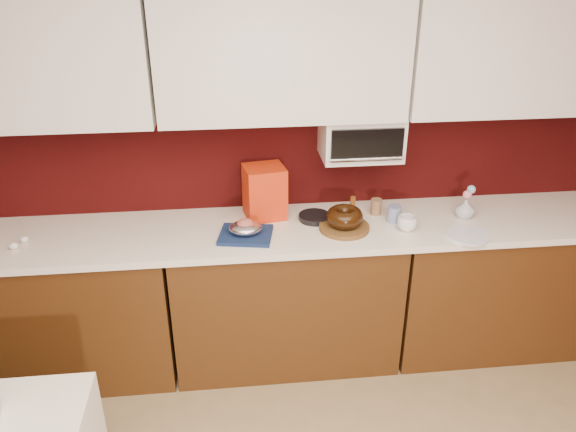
# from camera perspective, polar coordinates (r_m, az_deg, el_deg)

# --- Properties ---
(wall_back) EXTENTS (4.00, 0.02, 2.50)m
(wall_back) POSITION_cam_1_polar(r_m,az_deg,el_deg) (3.36, -0.84, 6.60)
(wall_back) COLOR #330706
(wall_back) RESTS_ON floor
(base_cabinet_left) EXTENTS (1.31, 0.58, 0.86)m
(base_cabinet_left) POSITION_cam_1_polar(r_m,az_deg,el_deg) (3.59, -22.20, -8.82)
(base_cabinet_left) COLOR #48280E
(base_cabinet_left) RESTS_ON floor
(base_cabinet_center) EXTENTS (1.31, 0.58, 0.86)m
(base_cabinet_center) POSITION_cam_1_polar(r_m,az_deg,el_deg) (3.45, -0.25, -8.10)
(base_cabinet_center) COLOR #48280E
(base_cabinet_center) RESTS_ON floor
(base_cabinet_right) EXTENTS (1.31, 0.58, 0.86)m
(base_cabinet_right) POSITION_cam_1_polar(r_m,az_deg,el_deg) (3.81, 20.27, -6.37)
(base_cabinet_right) COLOR #48280E
(base_cabinet_right) RESTS_ON floor
(countertop) EXTENTS (4.00, 0.62, 0.04)m
(countertop) POSITION_cam_1_polar(r_m,az_deg,el_deg) (3.22, -0.27, -1.46)
(countertop) COLOR white
(countertop) RESTS_ON base_cabinet_center
(upper_cabinet_left) EXTENTS (1.31, 0.33, 0.70)m
(upper_cabinet_left) POSITION_cam_1_polar(r_m,az_deg,el_deg) (3.20, -25.92, 14.25)
(upper_cabinet_left) COLOR white
(upper_cabinet_left) RESTS_ON wall_back
(upper_cabinet_center) EXTENTS (1.31, 0.33, 0.70)m
(upper_cabinet_center) POSITION_cam_1_polar(r_m,az_deg,el_deg) (3.04, -0.61, 16.26)
(upper_cabinet_center) COLOR white
(upper_cabinet_center) RESTS_ON wall_back
(upper_cabinet_right) EXTENTS (1.31, 0.33, 0.70)m
(upper_cabinet_right) POSITION_cam_1_polar(r_m,az_deg,el_deg) (3.44, 22.97, 15.45)
(upper_cabinet_right) COLOR white
(upper_cabinet_right) RESTS_ON wall_back
(toaster_oven) EXTENTS (0.45, 0.30, 0.25)m
(toaster_oven) POSITION_cam_1_polar(r_m,az_deg,el_deg) (3.25, 7.39, 8.06)
(toaster_oven) COLOR white
(toaster_oven) RESTS_ON upper_cabinet_center
(toaster_oven_door) EXTENTS (0.40, 0.02, 0.18)m
(toaster_oven_door) POSITION_cam_1_polar(r_m,az_deg,el_deg) (3.10, 8.06, 7.15)
(toaster_oven_door) COLOR black
(toaster_oven_door) RESTS_ON toaster_oven
(toaster_oven_handle) EXTENTS (0.42, 0.02, 0.02)m
(toaster_oven_handle) POSITION_cam_1_polar(r_m,az_deg,el_deg) (3.12, 8.04, 5.75)
(toaster_oven_handle) COLOR silver
(toaster_oven_handle) RESTS_ON toaster_oven
(cake_base) EXTENTS (0.31, 0.31, 0.03)m
(cake_base) POSITION_cam_1_polar(r_m,az_deg,el_deg) (3.20, 5.71, -1.15)
(cake_base) COLOR brown
(cake_base) RESTS_ON countertop
(bundt_cake) EXTENTS (0.26, 0.26, 0.08)m
(bundt_cake) POSITION_cam_1_polar(r_m,az_deg,el_deg) (3.17, 5.77, -0.08)
(bundt_cake) COLOR black
(bundt_cake) RESTS_ON cake_base
(navy_towel) EXTENTS (0.32, 0.29, 0.02)m
(navy_towel) POSITION_cam_1_polar(r_m,az_deg,el_deg) (3.11, -4.32, -1.93)
(navy_towel) COLOR navy
(navy_towel) RESTS_ON countertop
(foil_ham_nest) EXTENTS (0.18, 0.15, 0.07)m
(foil_ham_nest) POSITION_cam_1_polar(r_m,az_deg,el_deg) (3.09, -4.34, -1.21)
(foil_ham_nest) COLOR silver
(foil_ham_nest) RESTS_ON navy_towel
(roasted_ham) EXTENTS (0.10, 0.08, 0.06)m
(roasted_ham) POSITION_cam_1_polar(r_m,az_deg,el_deg) (3.08, -4.36, -0.80)
(roasted_ham) COLOR #B85F54
(roasted_ham) RESTS_ON foil_ham_nest
(pandoro_box) EXTENTS (0.26, 0.24, 0.31)m
(pandoro_box) POSITION_cam_1_polar(r_m,az_deg,el_deg) (3.28, -2.39, 2.47)
(pandoro_box) COLOR #B8110C
(pandoro_box) RESTS_ON countertop
(dark_pan) EXTENTS (0.20, 0.20, 0.03)m
(dark_pan) POSITION_cam_1_polar(r_m,az_deg,el_deg) (3.29, 2.71, -0.12)
(dark_pan) COLOR black
(dark_pan) RESTS_ON countertop
(coffee_mug) EXTENTS (0.13, 0.13, 0.10)m
(coffee_mug) POSITION_cam_1_polar(r_m,az_deg,el_deg) (3.22, 12.00, -0.60)
(coffee_mug) COLOR white
(coffee_mug) RESTS_ON countertop
(blue_jar) EXTENTS (0.09, 0.09, 0.10)m
(blue_jar) POSITION_cam_1_polar(r_m,az_deg,el_deg) (3.31, 10.74, 0.20)
(blue_jar) COLOR navy
(blue_jar) RESTS_ON countertop
(flower_vase) EXTENTS (0.09, 0.09, 0.13)m
(flower_vase) POSITION_cam_1_polar(r_m,az_deg,el_deg) (3.46, 17.57, 0.86)
(flower_vase) COLOR #B1BCC9
(flower_vase) RESTS_ON countertop
(flower_pink) EXTENTS (0.05, 0.05, 0.05)m
(flower_pink) POSITION_cam_1_polar(r_m,az_deg,el_deg) (3.43, 17.75, 2.09)
(flower_pink) COLOR pink
(flower_pink) RESTS_ON flower_vase
(flower_blue) EXTENTS (0.05, 0.05, 0.05)m
(flower_blue) POSITION_cam_1_polar(r_m,az_deg,el_deg) (3.45, 18.13, 2.58)
(flower_blue) COLOR #86BCD6
(flower_blue) RESTS_ON flower_vase
(china_plate) EXTENTS (0.29, 0.29, 0.01)m
(china_plate) POSITION_cam_1_polar(r_m,az_deg,el_deg) (3.27, 17.82, -1.88)
(china_plate) COLOR white
(china_plate) RESTS_ON countertop
(amber_bottle) EXTENTS (0.03, 0.03, 0.09)m
(amber_bottle) POSITION_cam_1_polar(r_m,az_deg,el_deg) (3.41, 6.59, 1.25)
(amber_bottle) COLOR brown
(amber_bottle) RESTS_ON countertop
(paper_cup) EXTENTS (0.08, 0.08, 0.10)m
(paper_cup) POSITION_cam_1_polar(r_m,az_deg,el_deg) (3.39, 8.93, 0.95)
(paper_cup) COLOR brown
(paper_cup) RESTS_ON countertop
(egg_left) EXTENTS (0.06, 0.05, 0.04)m
(egg_left) POSITION_cam_1_polar(r_m,az_deg,el_deg) (3.31, -26.09, -2.75)
(egg_left) COLOR silver
(egg_left) RESTS_ON countertop
(egg_right) EXTENTS (0.06, 0.05, 0.04)m
(egg_right) POSITION_cam_1_polar(r_m,az_deg,el_deg) (3.36, -25.23, -2.16)
(egg_right) COLOR silver
(egg_right) RESTS_ON countertop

